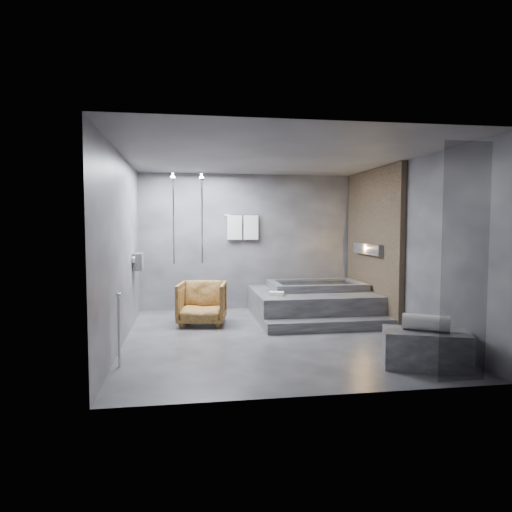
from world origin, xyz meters
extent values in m
plane|color=#2F2F31|center=(0.00, 0.00, 0.00)|extent=(5.00, 5.00, 0.00)
cube|color=#4E4E50|center=(0.00, 0.00, 2.80)|extent=(4.50, 5.00, 0.04)
cube|color=#39393E|center=(0.00, 2.50, 1.40)|extent=(4.50, 0.04, 2.80)
cube|color=#39393E|center=(0.00, -2.50, 1.40)|extent=(4.50, 0.04, 2.80)
cube|color=#39393E|center=(-2.25, 0.00, 1.40)|extent=(0.04, 5.00, 2.80)
cube|color=#39393E|center=(2.25, 0.00, 1.40)|extent=(0.04, 5.00, 2.80)
cube|color=#917755|center=(2.19, 1.25, 1.40)|extent=(0.10, 2.40, 2.78)
cube|color=#FF9938|center=(2.11, 1.25, 1.30)|extent=(0.14, 1.20, 0.20)
cube|color=gray|center=(-2.16, 1.40, 1.10)|extent=(0.16, 0.42, 0.30)
imported|color=beige|center=(-2.15, 1.30, 1.05)|extent=(0.08, 0.08, 0.21)
imported|color=beige|center=(-2.15, 1.50, 1.03)|extent=(0.07, 0.07, 0.15)
cylinder|color=silver|center=(-1.00, 2.05, 1.90)|extent=(0.04, 0.04, 1.80)
cylinder|color=silver|center=(-1.55, 2.05, 1.90)|extent=(0.04, 0.04, 1.80)
cylinder|color=silver|center=(-0.15, 2.44, 1.95)|extent=(0.75, 0.02, 0.02)
cube|color=white|center=(-0.32, 2.42, 1.70)|extent=(0.30, 0.06, 0.50)
cube|color=white|center=(0.02, 2.42, 1.70)|extent=(0.30, 0.06, 0.50)
cylinder|color=silver|center=(-2.15, -1.20, 0.45)|extent=(0.04, 0.04, 0.90)
cube|color=black|center=(1.65, -2.45, 1.35)|extent=(0.55, 0.01, 2.60)
cube|color=#343436|center=(1.05, 1.45, 0.25)|extent=(2.20, 2.00, 0.50)
cube|color=#343436|center=(1.05, 0.27, 0.09)|extent=(2.20, 0.36, 0.18)
cube|color=#363639|center=(1.60, -1.77, 0.23)|extent=(1.14, 0.87, 0.45)
imported|color=#4A2F12|center=(-1.05, 1.07, 0.38)|extent=(0.94, 0.96, 0.76)
cylinder|color=silver|center=(1.60, -1.77, 0.55)|extent=(0.57, 0.47, 0.20)
cube|color=silver|center=(0.27, 0.95, 0.53)|extent=(0.30, 0.26, 0.07)
camera|label=1|loc=(-1.33, -6.94, 1.77)|focal=32.00mm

